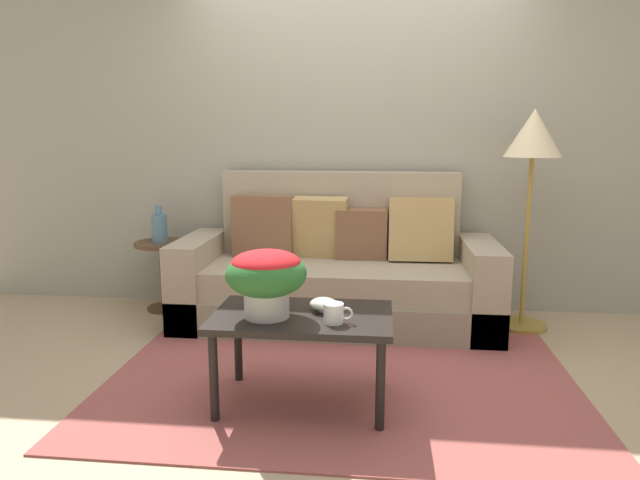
% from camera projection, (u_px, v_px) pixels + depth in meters
% --- Properties ---
extents(ground_plane, '(14.00, 14.00, 0.00)m').
position_uv_depth(ground_plane, '(343.00, 367.00, 3.33)').
color(ground_plane, tan).
extents(wall_back, '(6.40, 0.12, 2.94)m').
position_uv_depth(wall_back, '(356.00, 118.00, 4.32)').
color(wall_back, gray).
rests_on(wall_back, ground).
extents(area_rug, '(2.57, 1.99, 0.01)m').
position_uv_depth(area_rug, '(342.00, 373.00, 3.24)').
color(area_rug, '#994C47').
rests_on(area_rug, ground).
extents(couch, '(2.24, 0.86, 1.07)m').
position_uv_depth(couch, '(337.00, 276.00, 4.10)').
color(couch, gray).
rests_on(couch, ground).
extents(coffee_table, '(0.88, 0.56, 0.48)m').
position_uv_depth(coffee_table, '(302.00, 325.00, 2.80)').
color(coffee_table, black).
rests_on(coffee_table, ground).
extents(side_table, '(0.41, 0.41, 0.54)m').
position_uv_depth(side_table, '(163.00, 263.00, 4.36)').
color(side_table, '#4C331E').
rests_on(side_table, ground).
extents(floor_lamp, '(0.38, 0.38, 1.52)m').
position_uv_depth(floor_lamp, '(533.00, 150.00, 3.79)').
color(floor_lamp, olive).
rests_on(floor_lamp, ground).
extents(potted_plant, '(0.39, 0.39, 0.33)m').
position_uv_depth(potted_plant, '(266.00, 275.00, 2.71)').
color(potted_plant, '#B7B2A8').
rests_on(potted_plant, coffee_table).
extents(coffee_mug, '(0.14, 0.09, 0.09)m').
position_uv_depth(coffee_mug, '(334.00, 313.00, 2.65)').
color(coffee_mug, white).
rests_on(coffee_mug, coffee_table).
extents(snack_bowl, '(0.14, 0.14, 0.07)m').
position_uv_depth(snack_bowl, '(323.00, 304.00, 2.82)').
color(snack_bowl, silver).
rests_on(snack_bowl, coffee_table).
extents(table_vase, '(0.11, 0.11, 0.28)m').
position_uv_depth(table_vase, '(159.00, 227.00, 4.31)').
color(table_vase, slate).
rests_on(table_vase, side_table).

